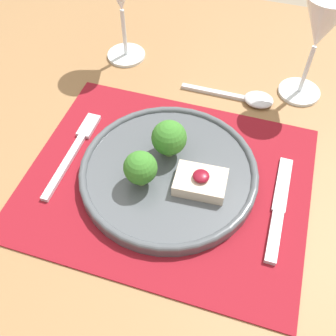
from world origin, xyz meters
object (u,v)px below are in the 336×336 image
dinner_plate (168,169)px  wine_glass_near (321,28)px  fork (75,148)px  knife (278,214)px  spoon (250,98)px

dinner_plate → wine_glass_near: 0.34m
dinner_plate → fork: bearing=177.4°
dinner_plate → knife: (0.17, -0.02, -0.01)m
knife → wine_glass_near: bearing=89.7°
wine_glass_near → knife: bearing=-90.6°
knife → spoon: bearing=109.6°
dinner_plate → fork: dinner_plate is taller
fork → spoon: spoon is taller
knife → spoon: spoon is taller
spoon → wine_glass_near: wine_glass_near is taller
dinner_plate → wine_glass_near: (0.18, 0.26, 0.12)m
dinner_plate → fork: 0.16m
spoon → wine_glass_near: 0.16m
fork → knife: (0.34, -0.03, 0.00)m
knife → wine_glass_near: 0.31m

